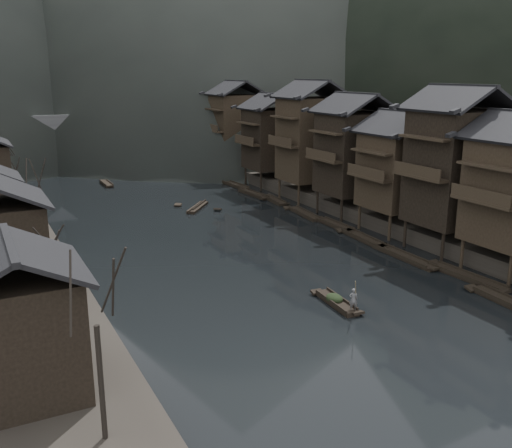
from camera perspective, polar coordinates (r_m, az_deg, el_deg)
water at (r=41.18m, az=7.38°, el=-8.03°), size 300.00×300.00×0.00m
right_bank at (r=92.20m, az=11.36°, el=5.30°), size 40.00×200.00×1.80m
stilt_houses at (r=64.64m, az=10.35°, el=8.29°), size 9.00×67.60×15.27m
bare_trees at (r=53.14m, az=-21.56°, el=3.52°), size 3.97×73.18×7.95m
moored_sampans at (r=60.84m, az=7.82°, el=-0.19°), size 2.93×54.86×0.47m
midriver_boats at (r=86.62m, az=-13.76°, el=4.08°), size 14.49×40.46×0.45m
stone_bridge at (r=105.86m, az=-15.33°, el=8.60°), size 40.00×6.00×9.00m
hero_sampan at (r=41.18m, az=8.03°, el=-7.74°), size 1.42×5.08×0.44m
cargo_heap at (r=41.13m, az=7.85°, el=-6.91°), size 1.11×1.45×0.66m
boatman at (r=39.56m, az=9.72°, el=-7.15°), size 0.70×0.58×1.64m
bamboo_pole at (r=38.85m, az=10.11°, el=-3.83°), size 1.94×2.24×3.13m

